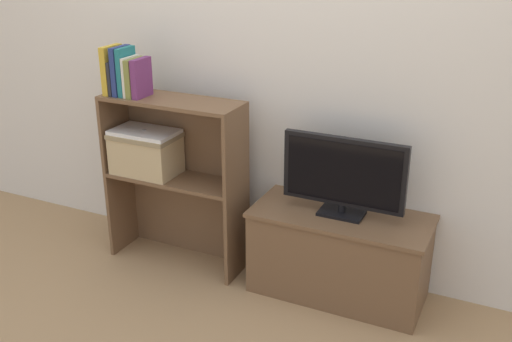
% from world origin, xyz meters
% --- Properties ---
extents(ground_plane, '(16.00, 16.00, 0.00)m').
position_xyz_m(ground_plane, '(0.00, 0.00, 0.00)').
color(ground_plane, '#A37F56').
extents(wall_back, '(10.00, 0.05, 2.40)m').
position_xyz_m(wall_back, '(0.00, 0.42, 1.20)').
color(wall_back, silver).
rests_on(wall_back, ground_plane).
extents(tv_stand, '(0.89, 0.41, 0.45)m').
position_xyz_m(tv_stand, '(0.44, 0.19, 0.23)').
color(tv_stand, brown).
rests_on(tv_stand, ground_plane).
extents(tv, '(0.61, 0.14, 0.40)m').
position_xyz_m(tv, '(0.44, 0.19, 0.67)').
color(tv, black).
rests_on(tv, tv_stand).
extents(bookshelf_lower_tier, '(0.77, 0.27, 0.51)m').
position_xyz_m(bookshelf_lower_tier, '(-0.49, 0.19, 0.31)').
color(bookshelf_lower_tier, brown).
rests_on(bookshelf_lower_tier, ground_plane).
extents(bookshelf_upper_tier, '(0.77, 0.27, 0.43)m').
position_xyz_m(bookshelf_upper_tier, '(-0.49, 0.19, 0.78)').
color(bookshelf_upper_tier, brown).
rests_on(bookshelf_upper_tier, bookshelf_lower_tier).
extents(book_mustard, '(0.04, 0.15, 0.25)m').
position_xyz_m(book_mustard, '(-0.82, 0.10, 1.07)').
color(book_mustard, gold).
rests_on(book_mustard, bookshelf_upper_tier).
extents(book_charcoal, '(0.02, 0.15, 0.18)m').
position_xyz_m(book_charcoal, '(-0.79, 0.10, 1.03)').
color(book_charcoal, '#232328').
rests_on(book_charcoal, bookshelf_upper_tier).
extents(book_navy, '(0.03, 0.15, 0.25)m').
position_xyz_m(book_navy, '(-0.77, 0.10, 1.07)').
color(book_navy, navy).
rests_on(book_navy, bookshelf_upper_tier).
extents(book_teal, '(0.03, 0.14, 0.25)m').
position_xyz_m(book_teal, '(-0.73, 0.10, 1.07)').
color(book_teal, '#1E7075').
rests_on(book_teal, bookshelf_upper_tier).
extents(book_ivory, '(0.02, 0.14, 0.21)m').
position_xyz_m(book_ivory, '(-0.70, 0.10, 1.05)').
color(book_ivory, silver).
rests_on(book_ivory, bookshelf_upper_tier).
extents(book_olive, '(0.03, 0.16, 0.20)m').
position_xyz_m(book_olive, '(-0.68, 0.10, 1.04)').
color(book_olive, olive).
rests_on(book_olive, bookshelf_upper_tier).
extents(book_plum, '(0.03, 0.15, 0.20)m').
position_xyz_m(book_plum, '(-0.64, 0.10, 1.05)').
color(book_plum, '#6B2D66').
rests_on(book_plum, bookshelf_upper_tier).
extents(storage_basket_left, '(0.36, 0.23, 0.23)m').
position_xyz_m(storage_basket_left, '(-0.66, 0.12, 0.63)').
color(storage_basket_left, tan).
rests_on(storage_basket_left, bookshelf_lower_tier).
extents(laptop, '(0.35, 0.22, 0.02)m').
position_xyz_m(laptop, '(-0.66, 0.12, 0.75)').
color(laptop, white).
rests_on(laptop, storage_basket_left).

